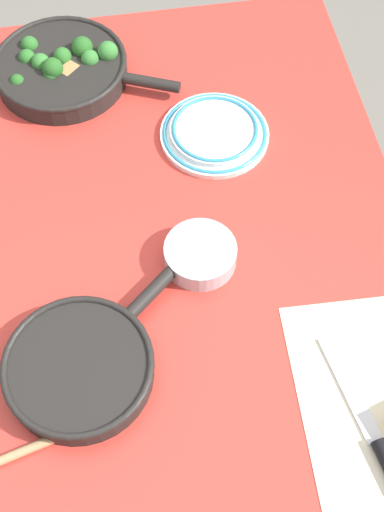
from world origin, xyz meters
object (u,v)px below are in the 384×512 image
object	(u,v)px
wooden_spoon	(34,446)
dinner_plate_stack	(215,132)
skillet_eggs	(80,367)
prep_bowl_steel	(200,253)
skillet_broccoli	(63,67)
grater_knife	(373,434)

from	to	relation	value
wooden_spoon	dinner_plate_stack	size ratio (longest dim) A/B	1.57
skillet_eggs	dinner_plate_stack	size ratio (longest dim) A/B	1.45
dinner_plate_stack	prep_bowl_steel	world-z (taller)	prep_bowl_steel
skillet_broccoli	wooden_spoon	xyz separation A→B (m)	(-0.80, 0.10, -0.02)
skillet_broccoli	prep_bowl_steel	bearing A→B (deg)	-44.20
skillet_broccoli	wooden_spoon	distance (m)	0.80
skillet_broccoli	prep_bowl_steel	world-z (taller)	skillet_broccoli
skillet_eggs	dinner_plate_stack	distance (m)	0.56
skillet_eggs	wooden_spoon	xyz separation A→B (m)	(-0.11, 0.08, -0.02)
skillet_broccoli	grater_knife	bearing A→B (deg)	-40.93
dinner_plate_stack	prep_bowl_steel	distance (m)	0.29
skillet_eggs	prep_bowl_steel	bearing A→B (deg)	-2.41
skillet_broccoli	grater_knife	xyz separation A→B (m)	(-0.86, -0.42, -0.02)
skillet_eggs	grater_knife	xyz separation A→B (m)	(-0.18, -0.44, -0.02)
wooden_spoon	dinner_plate_stack	bearing A→B (deg)	41.71
skillet_eggs	prep_bowl_steel	size ratio (longest dim) A/B	2.45
wooden_spoon	dinner_plate_stack	xyz separation A→B (m)	(0.58, -0.39, 0.00)
wooden_spoon	grater_knife	distance (m)	0.53
dinner_plate_stack	prep_bowl_steel	bearing A→B (deg)	164.62
wooden_spoon	dinner_plate_stack	world-z (taller)	dinner_plate_stack
skillet_eggs	grater_knife	bearing A→B (deg)	-63.47
grater_knife	dinner_plate_stack	bearing A→B (deg)	1.98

